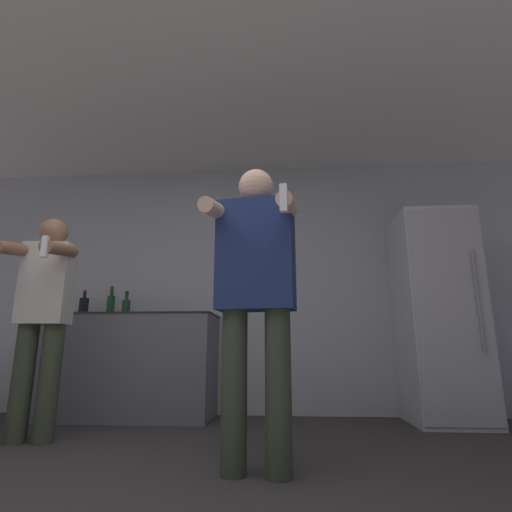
{
  "coord_description": "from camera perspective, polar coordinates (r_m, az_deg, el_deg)",
  "views": [
    {
      "loc": [
        0.73,
        -1.25,
        0.61
      ],
      "look_at": [
        0.57,
        0.9,
        1.12
      ],
      "focal_mm": 28.0,
      "sensor_mm": 36.0,
      "label": 1
    }
  ],
  "objects": [
    {
      "name": "ceiling_slab",
      "position": [
        3.38,
        -9.75,
        22.43
      ],
      "size": [
        7.0,
        3.32,
        0.05
      ],
      "color": "silver",
      "rests_on": "wall_back"
    },
    {
      "name": "counter",
      "position": [
        4.05,
        -18.19,
        -14.63
      ],
      "size": [
        1.68,
        0.63,
        0.94
      ],
      "color": "slate",
      "rests_on": "ground_plane"
    },
    {
      "name": "bottle_amber_bourbon",
      "position": [
        4.32,
        -23.4,
        -6.55
      ],
      "size": [
        0.09,
        0.09,
        0.26
      ],
      "color": "black",
      "rests_on": "counter"
    },
    {
      "name": "bottle_clear_vodka",
      "position": [
        4.14,
        -18.07,
        -6.82
      ],
      "size": [
        0.08,
        0.08,
        0.24
      ],
      "color": "#194723",
      "rests_on": "counter"
    },
    {
      "name": "wall_back",
      "position": [
        4.2,
        -5.79,
        -4.15
      ],
      "size": [
        7.0,
        0.06,
        2.55
      ],
      "color": "#B2B7BC",
      "rests_on": "ground_plane"
    },
    {
      "name": "bottle_green_wine",
      "position": [
        4.2,
        -20.03,
        -6.45
      ],
      "size": [
        0.07,
        0.07,
        0.29
      ],
      "color": "#194723",
      "rests_on": "counter"
    },
    {
      "name": "person_woman_foreground",
      "position": [
        2.17,
        -0.03,
        -4.5
      ],
      "size": [
        0.52,
        0.48,
        1.63
      ],
      "color": "#38422D",
      "rests_on": "ground_plane"
    },
    {
      "name": "person_man_side",
      "position": [
        3.27,
        -28.12,
        -6.91
      ],
      "size": [
        0.44,
        0.54,
        1.58
      ],
      "color": "#38422D",
      "rests_on": "ground_plane"
    },
    {
      "name": "refrigerator",
      "position": [
        3.96,
        24.47,
        -7.71
      ],
      "size": [
        0.63,
        0.73,
        1.83
      ],
      "color": "silver",
      "rests_on": "ground_plane"
    }
  ]
}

